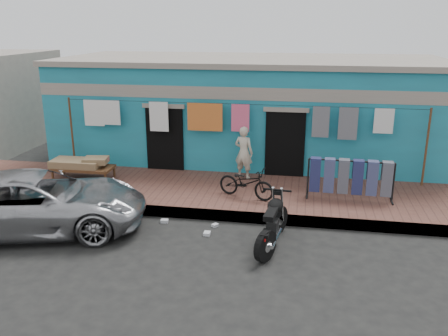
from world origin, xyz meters
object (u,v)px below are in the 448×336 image
car (37,201)px  jeans_rack (350,179)px  bicycle (246,179)px  seated_person (244,153)px  motorcycle (272,222)px  charpoy (83,169)px

car → jeans_rack: 7.34m
bicycle → seated_person: bearing=29.3°
car → motorcycle: bearing=-105.2°
motorcycle → jeans_rack: jeans_rack is taller
seated_person → motorcycle: bearing=124.4°
car → bicycle: car is taller
bicycle → jeans_rack: jeans_rack is taller
car → charpoy: car is taller
seated_person → car: bearing=60.0°
seated_person → bicycle: (0.27, -1.53, -0.26)m
car → charpoy: bearing=-10.1°
charpoy → seated_person: bearing=10.9°
motorcycle → car: bearing=-172.2°
motorcycle → jeans_rack: (1.71, 2.46, 0.22)m
car → jeans_rack: bearing=-85.9°
seated_person → bicycle: size_ratio=1.01×
motorcycle → jeans_rack: 3.01m
car → jeans_rack: (6.88, 2.56, 0.09)m
charpoy → bicycle: bearing=-8.4°
jeans_rack → bicycle: bearing=-171.7°
charpoy → jeans_rack: jeans_rack is taller
bicycle → motorcycle: bicycle is taller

